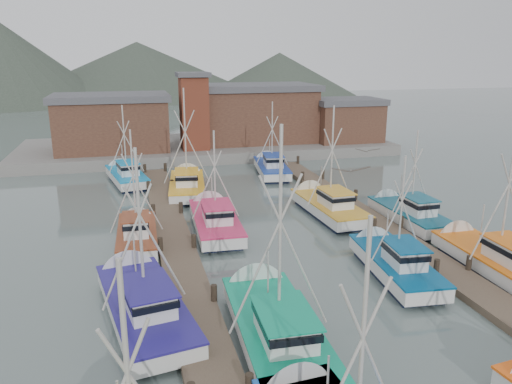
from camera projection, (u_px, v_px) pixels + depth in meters
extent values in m
plane|color=#52635F|center=(317.00, 277.00, 27.14)|extent=(260.00, 260.00, 0.00)
cube|color=brown|center=(179.00, 258.00, 29.11)|extent=(2.20, 46.00, 0.40)
cylinder|color=black|center=(172.00, 305.00, 23.21)|extent=(0.30, 0.30, 1.50)
cylinder|color=black|center=(161.00, 250.00, 29.73)|extent=(0.30, 0.30, 1.50)
cylinder|color=black|center=(154.00, 214.00, 36.26)|extent=(0.30, 0.30, 1.50)
cylinder|color=black|center=(149.00, 190.00, 42.78)|extent=(0.30, 0.30, 1.50)
cylinder|color=black|center=(145.00, 172.00, 49.31)|extent=(0.30, 0.30, 1.50)
cylinder|color=black|center=(214.00, 300.00, 23.69)|extent=(0.30, 0.30, 1.50)
cylinder|color=black|center=(194.00, 246.00, 30.22)|extent=(0.30, 0.30, 1.50)
cylinder|color=black|center=(181.00, 212.00, 36.74)|extent=(0.30, 0.30, 1.50)
cylinder|color=black|center=(172.00, 188.00, 43.27)|extent=(0.30, 0.30, 1.50)
cylinder|color=black|center=(165.00, 171.00, 49.79)|extent=(0.30, 0.30, 1.50)
cube|color=brown|center=(395.00, 237.00, 32.52)|extent=(2.20, 46.00, 0.40)
cylinder|color=black|center=(436.00, 273.00, 26.61)|extent=(0.30, 0.30, 1.50)
cylinder|color=black|center=(374.00, 229.00, 33.14)|extent=(0.30, 0.30, 1.50)
cylinder|color=black|center=(332.00, 200.00, 39.66)|extent=(0.30, 0.30, 1.50)
cylinder|color=black|center=(303.00, 180.00, 46.19)|extent=(0.30, 0.30, 1.50)
cylinder|color=black|center=(280.00, 164.00, 52.71)|extent=(0.30, 0.30, 1.50)
cylinder|color=black|center=(468.00, 269.00, 27.10)|extent=(0.30, 0.30, 1.50)
cylinder|color=black|center=(401.00, 227.00, 33.62)|extent=(0.30, 0.30, 1.50)
cylinder|color=black|center=(355.00, 199.00, 40.15)|extent=(0.30, 0.30, 1.50)
cylinder|color=black|center=(323.00, 178.00, 46.67)|extent=(0.30, 0.30, 1.50)
cylinder|color=black|center=(298.00, 163.00, 53.20)|extent=(0.30, 0.30, 1.50)
cube|color=gray|center=(207.00, 147.00, 61.47)|extent=(44.00, 16.00, 1.20)
cube|color=brown|center=(112.00, 125.00, 56.03)|extent=(12.00, 8.00, 5.50)
cube|color=#535257|center=(110.00, 97.00, 55.20)|extent=(12.72, 8.48, 0.70)
cube|color=brown|center=(254.00, 115.00, 61.93)|extent=(14.00, 9.00, 6.20)
cube|color=#535257|center=(254.00, 87.00, 61.01)|extent=(14.84, 9.54, 0.70)
cube|color=brown|center=(346.00, 122.00, 62.04)|extent=(8.00, 6.00, 4.50)
cube|color=#535257|center=(347.00, 101.00, 61.35)|extent=(8.48, 6.36, 0.70)
cube|color=maroon|center=(194.00, 114.00, 56.02)|extent=(3.00, 3.00, 8.00)
cube|color=#535257|center=(193.00, 75.00, 54.88)|extent=(3.60, 3.60, 0.50)
cone|color=#465043|center=(140.00, 95.00, 147.10)|extent=(140.00, 140.00, 30.00)
cone|color=#465043|center=(279.00, 95.00, 147.51)|extent=(90.00, 90.00, 24.00)
cylinder|color=beige|center=(362.00, 352.00, 12.28)|extent=(0.13, 0.13, 7.08)
cylinder|color=beige|center=(379.00, 377.00, 12.67)|extent=(2.53, 0.28, 5.53)
cube|color=black|center=(277.00, 347.00, 20.59)|extent=(3.01, 8.34, 0.70)
cube|color=white|center=(277.00, 333.00, 20.42)|extent=(3.43, 9.48, 0.80)
cube|color=#0A9A6E|center=(278.00, 324.00, 20.32)|extent=(3.52, 9.58, 0.10)
cone|color=white|center=(254.00, 286.00, 24.87)|extent=(2.97, 1.22, 2.93)
cube|color=white|center=(285.00, 326.00, 19.11)|extent=(2.00, 2.88, 1.10)
cube|color=black|center=(285.00, 321.00, 19.04)|extent=(2.14, 3.17, 0.28)
cube|color=#0A9A6E|center=(285.00, 312.00, 18.95)|extent=(2.27, 3.36, 0.07)
cylinder|color=beige|center=(280.00, 231.00, 19.04)|extent=(0.14, 0.14, 8.18)
cylinder|color=beige|center=(265.00, 256.00, 19.17)|extent=(2.92, 0.22, 6.39)
cylinder|color=beige|center=(295.00, 253.00, 19.42)|extent=(2.92, 0.22, 6.39)
cylinder|color=beige|center=(268.00, 279.00, 21.58)|extent=(0.08, 0.08, 2.61)
cube|color=black|center=(395.00, 276.00, 27.15)|extent=(2.81, 6.91, 0.70)
cube|color=white|center=(395.00, 265.00, 26.98)|extent=(3.19, 7.85, 0.80)
cube|color=#035182|center=(396.00, 258.00, 26.88)|extent=(3.27, 7.93, 0.10)
cone|color=white|center=(369.00, 242.00, 30.65)|extent=(2.48, 1.32, 2.39)
cube|color=white|center=(404.00, 255.00, 25.85)|extent=(1.75, 2.43, 1.10)
cube|color=black|center=(405.00, 251.00, 25.79)|extent=(1.87, 2.67, 0.28)
cube|color=#035182|center=(405.00, 244.00, 25.69)|extent=(1.98, 2.83, 0.07)
cylinder|color=beige|center=(401.00, 209.00, 25.97)|extent=(0.12, 0.12, 5.64)
cylinder|color=beige|center=(392.00, 221.00, 26.07)|extent=(2.02, 0.27, 4.41)
cylinder|color=beige|center=(409.00, 220.00, 26.22)|extent=(2.02, 0.27, 4.41)
cylinder|color=beige|center=(387.00, 228.00, 27.86)|extent=(0.07, 0.07, 2.13)
cube|color=black|center=(145.00, 320.00, 22.64)|extent=(3.89, 8.29, 0.70)
cube|color=white|center=(145.00, 307.00, 22.47)|extent=(4.42, 9.42, 0.80)
cube|color=navy|center=(144.00, 300.00, 22.37)|extent=(4.52, 9.52, 0.10)
cone|color=white|center=(126.00, 272.00, 26.48)|extent=(2.97, 1.56, 2.82)
cube|color=white|center=(149.00, 299.00, 21.26)|extent=(2.25, 2.98, 1.10)
cube|color=black|center=(148.00, 294.00, 21.20)|extent=(2.42, 3.27, 0.28)
cube|color=navy|center=(148.00, 286.00, 21.10)|extent=(2.56, 3.47, 0.07)
cylinder|color=beige|center=(140.00, 228.00, 21.27)|extent=(0.16, 0.16, 6.92)
cylinder|color=beige|center=(127.00, 248.00, 21.25)|extent=(2.47, 0.52, 5.42)
cylinder|color=beige|center=(156.00, 243.00, 21.74)|extent=(2.47, 0.52, 5.42)
cylinder|color=beige|center=(135.00, 261.00, 23.47)|extent=(0.09, 0.09, 2.72)
cube|color=black|center=(495.00, 272.00, 27.63)|extent=(2.59, 7.39, 0.70)
cube|color=white|center=(496.00, 261.00, 27.46)|extent=(2.95, 8.40, 0.80)
cube|color=orange|center=(497.00, 255.00, 27.35)|extent=(3.03, 8.49, 0.10)
cone|color=white|center=(451.00, 237.00, 31.40)|extent=(2.66, 1.16, 2.64)
cube|color=white|center=(511.00, 252.00, 26.26)|extent=(1.76, 2.54, 1.10)
cube|color=black|center=(512.00, 248.00, 26.20)|extent=(1.88, 2.79, 0.28)
cylinder|color=beige|center=(508.00, 191.00, 26.21)|extent=(0.12, 0.12, 7.35)
cylinder|color=beige|center=(497.00, 207.00, 26.31)|extent=(2.62, 0.16, 5.74)
cylinder|color=beige|center=(482.00, 225.00, 28.43)|extent=(0.07, 0.07, 2.44)
cube|color=black|center=(216.00, 231.00, 34.06)|extent=(2.79, 7.62, 0.70)
cube|color=white|center=(215.00, 222.00, 33.88)|extent=(3.17, 8.66, 0.80)
cube|color=#DD2A5E|center=(215.00, 216.00, 33.78)|extent=(3.26, 8.75, 0.10)
cone|color=white|center=(208.00, 206.00, 37.95)|extent=(2.72, 1.22, 2.67)
cube|color=white|center=(217.00, 213.00, 32.66)|extent=(1.84, 2.64, 1.10)
cube|color=black|center=(217.00, 210.00, 32.60)|extent=(1.96, 2.90, 0.28)
cube|color=#DD2A5E|center=(217.00, 204.00, 32.50)|extent=(2.08, 3.08, 0.07)
cylinder|color=beige|center=(215.00, 175.00, 32.83)|extent=(0.12, 0.12, 5.86)
cylinder|color=beige|center=(207.00, 185.00, 32.90)|extent=(2.11, 0.19, 4.58)
cylinder|color=beige|center=(223.00, 184.00, 33.12)|extent=(2.11, 0.19, 4.58)
cylinder|color=beige|center=(212.00, 193.00, 34.90)|extent=(0.07, 0.07, 2.38)
cube|color=black|center=(328.00, 215.00, 37.31)|extent=(2.77, 7.57, 0.70)
cube|color=white|center=(329.00, 207.00, 37.14)|extent=(3.15, 8.61, 0.80)
cube|color=gold|center=(329.00, 202.00, 37.03)|extent=(3.23, 8.69, 0.10)
cone|color=white|center=(307.00, 194.00, 41.08)|extent=(2.70, 1.22, 2.65)
cube|color=white|center=(335.00, 198.00, 35.94)|extent=(1.83, 2.62, 1.10)
cube|color=black|center=(336.00, 195.00, 35.88)|extent=(1.95, 2.88, 0.28)
cube|color=gold|center=(336.00, 191.00, 35.79)|extent=(2.07, 3.06, 0.07)
cylinder|color=beige|center=(332.00, 155.00, 35.92)|extent=(0.12, 0.12, 7.12)
cylinder|color=beige|center=(325.00, 167.00, 35.99)|extent=(2.54, 0.20, 5.56)
cylinder|color=beige|center=(338.00, 166.00, 36.30)|extent=(2.54, 0.20, 5.56)
cylinder|color=beige|center=(321.00, 181.00, 38.11)|extent=(0.07, 0.07, 2.37)
cube|color=black|center=(138.00, 245.00, 31.46)|extent=(2.25, 6.33, 0.70)
cube|color=white|center=(137.00, 236.00, 31.28)|extent=(2.56, 7.19, 0.80)
cube|color=brown|center=(137.00, 230.00, 31.18)|extent=(2.63, 7.27, 0.10)
cone|color=white|center=(138.00, 220.00, 34.67)|extent=(2.26, 1.18, 2.22)
cube|color=white|center=(136.00, 226.00, 30.23)|extent=(1.51, 2.18, 1.10)
cube|color=black|center=(136.00, 222.00, 30.16)|extent=(1.61, 2.40, 0.28)
cube|color=brown|center=(135.00, 217.00, 30.07)|extent=(1.70, 2.55, 0.07)
cylinder|color=beige|center=(133.00, 181.00, 30.20)|extent=(0.11, 0.11, 6.32)
cylinder|color=beige|center=(126.00, 194.00, 30.29)|extent=(2.26, 0.16, 4.94)
cylinder|color=beige|center=(142.00, 193.00, 30.50)|extent=(2.26, 0.16, 4.94)
cylinder|color=beige|center=(136.00, 205.00, 32.06)|extent=(0.06, 0.06, 2.14)
cube|color=black|center=(409.00, 224.00, 35.50)|extent=(2.33, 6.75, 0.70)
cube|color=white|center=(410.00, 215.00, 35.32)|extent=(2.65, 7.68, 0.80)
cube|color=#11576E|center=(410.00, 210.00, 35.22)|extent=(2.73, 7.75, 0.10)
cone|color=white|center=(382.00, 202.00, 38.90)|extent=(2.43, 1.14, 2.41)
cube|color=white|center=(418.00, 206.00, 34.22)|extent=(1.60, 2.32, 1.10)
cube|color=black|center=(418.00, 203.00, 34.16)|extent=(1.70, 2.55, 0.28)
cube|color=#11576E|center=(419.00, 197.00, 34.06)|extent=(1.81, 2.70, 0.07)
cylinder|color=beige|center=(415.00, 171.00, 34.31)|extent=(0.11, 0.11, 5.66)
cylinder|color=beige|center=(407.00, 181.00, 34.36)|extent=(2.03, 0.12, 4.43)
cylinder|color=beige|center=(420.00, 180.00, 34.63)|extent=(2.03, 0.12, 4.43)
cylinder|color=beige|center=(401.00, 188.00, 36.17)|extent=(0.07, 0.07, 2.23)
cube|color=black|center=(187.00, 193.00, 43.26)|extent=(3.39, 7.85, 0.70)
cube|color=white|center=(187.00, 186.00, 43.09)|extent=(3.85, 8.93, 0.80)
cube|color=yellow|center=(187.00, 182.00, 42.98)|extent=(3.95, 9.02, 0.10)
cone|color=white|center=(187.00, 176.00, 47.25)|extent=(2.82, 1.42, 2.70)
cube|color=white|center=(187.00, 178.00, 41.84)|extent=(2.05, 2.79, 1.10)
cube|color=black|center=(187.00, 175.00, 41.78)|extent=(2.19, 3.06, 0.28)
cube|color=yellow|center=(186.00, 171.00, 41.68)|extent=(2.33, 3.24, 0.07)
cylinder|color=beige|center=(185.00, 136.00, 41.75)|extent=(0.13, 0.13, 7.92)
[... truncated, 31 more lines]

